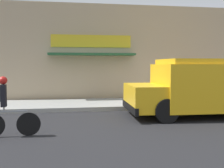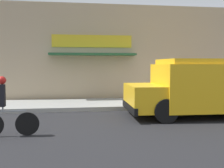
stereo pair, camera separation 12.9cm
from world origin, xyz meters
The scene contains 6 objects.
ground_plane centered at (0.00, 0.00, 0.00)m, with size 70.00×70.00×0.00m, color #232326.
sidewalk centered at (0.00, 1.35, 0.09)m, with size 28.00×2.71×0.18m.
storefront centered at (-0.09, 2.96, 2.43)m, with size 17.49×1.00×4.85m.
school_bus centered at (0.87, -1.40, 1.07)m, with size 5.42×2.83×2.04m.
cyclist centered at (-5.67, -3.25, 0.77)m, with size 1.49×0.21×1.55m.
trash_bin centered at (1.62, 1.74, 0.57)m, with size 0.47×0.47×0.78m.
Camera 1 is at (-3.99, -10.16, 1.83)m, focal length 42.00 mm.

